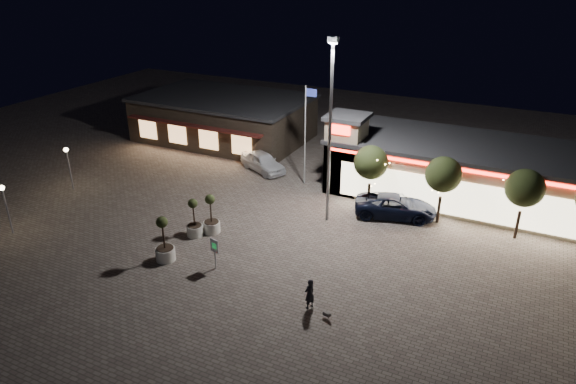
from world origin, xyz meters
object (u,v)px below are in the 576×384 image
at_px(white_sedan, 263,162).
at_px(valet_sign, 215,248).
at_px(pedestrian, 310,294).
at_px(planter_left, 195,224).
at_px(pickup_truck, 396,206).
at_px(planter_mid, 165,247).

xyz_separation_m(white_sedan, valet_sign, (4.83, -14.61, 0.54)).
height_order(pedestrian, valet_sign, valet_sign).
xyz_separation_m(pedestrian, valet_sign, (-6.46, 0.99, 0.49)).
height_order(white_sedan, planter_left, planter_left).
bearing_deg(white_sedan, pedestrian, -117.26).
bearing_deg(planter_left, valet_sign, -38.63).
bearing_deg(pedestrian, white_sedan, -120.34).
height_order(pickup_truck, white_sedan, white_sedan).
height_order(white_sedan, pedestrian, pedestrian).
distance_m(white_sedan, planter_left, 11.97).
height_order(pedestrian, planter_mid, planter_mid).
relative_size(pedestrian, planter_mid, 0.59).
distance_m(pickup_truck, planter_left, 13.95).
bearing_deg(pedestrian, planter_mid, -68.85).
relative_size(pickup_truck, planter_mid, 1.94).
xyz_separation_m(pickup_truck, valet_sign, (-7.65, -11.23, 0.57)).
relative_size(pedestrian, valet_sign, 0.89).
bearing_deg(pedestrian, valet_sign, -74.92).
bearing_deg(planter_mid, white_sedan, 96.00).
distance_m(pedestrian, valet_sign, 6.55).
distance_m(planter_left, planter_mid, 3.27).
xyz_separation_m(pickup_truck, planter_left, (-11.06, -8.50, 0.03)).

